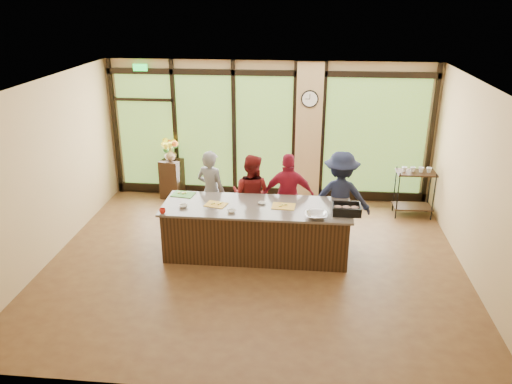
% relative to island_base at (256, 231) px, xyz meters
% --- Properties ---
extents(floor, '(7.00, 7.00, 0.00)m').
position_rel_island_base_xyz_m(floor, '(0.00, -0.30, -0.44)').
color(floor, '#52321D').
rests_on(floor, ground).
extents(ceiling, '(7.00, 7.00, 0.00)m').
position_rel_island_base_xyz_m(ceiling, '(0.00, -0.30, 2.56)').
color(ceiling, white).
rests_on(ceiling, back_wall).
extents(back_wall, '(7.00, 0.00, 7.00)m').
position_rel_island_base_xyz_m(back_wall, '(0.00, 2.70, 1.06)').
color(back_wall, tan).
rests_on(back_wall, floor).
extents(left_wall, '(0.00, 6.00, 6.00)m').
position_rel_island_base_xyz_m(left_wall, '(-3.50, -0.30, 1.06)').
color(left_wall, tan).
rests_on(left_wall, floor).
extents(right_wall, '(0.00, 6.00, 6.00)m').
position_rel_island_base_xyz_m(right_wall, '(3.50, -0.30, 1.06)').
color(right_wall, tan).
rests_on(right_wall, floor).
extents(window_wall, '(6.90, 0.12, 3.00)m').
position_rel_island_base_xyz_m(window_wall, '(0.16, 2.65, 0.95)').
color(window_wall, tan).
rests_on(window_wall, floor).
extents(island_base, '(3.10, 1.00, 0.88)m').
position_rel_island_base_xyz_m(island_base, '(0.00, 0.00, 0.00)').
color(island_base, '#331E11').
rests_on(island_base, floor).
extents(countertop, '(3.20, 1.10, 0.04)m').
position_rel_island_base_xyz_m(countertop, '(0.00, 0.00, 0.46)').
color(countertop, '#6F645C').
rests_on(countertop, island_base).
extents(wall_clock, '(0.36, 0.04, 0.36)m').
position_rel_island_base_xyz_m(wall_clock, '(0.85, 2.57, 1.81)').
color(wall_clock, black).
rests_on(wall_clock, window_wall).
extents(cook_left, '(0.69, 0.58, 1.61)m').
position_rel_island_base_xyz_m(cook_left, '(-0.93, 0.83, 0.37)').
color(cook_left, slate).
rests_on(cook_left, floor).
extents(cook_midleft, '(0.90, 0.79, 1.57)m').
position_rel_island_base_xyz_m(cook_midleft, '(-0.17, 0.79, 0.35)').
color(cook_midleft, maroon).
rests_on(cook_midleft, floor).
extents(cook_midright, '(0.96, 0.42, 1.62)m').
position_rel_island_base_xyz_m(cook_midright, '(0.52, 0.74, 0.37)').
color(cook_midright, maroon).
rests_on(cook_midright, floor).
extents(cook_right, '(1.14, 0.70, 1.71)m').
position_rel_island_base_xyz_m(cook_right, '(1.45, 0.67, 0.42)').
color(cook_right, '#181E36').
rests_on(cook_right, floor).
extents(roasting_pan, '(0.46, 0.36, 0.08)m').
position_rel_island_base_xyz_m(roasting_pan, '(1.50, -0.16, 0.52)').
color(roasting_pan, black).
rests_on(roasting_pan, countertop).
extents(mixing_bowl, '(0.38, 0.38, 0.09)m').
position_rel_island_base_xyz_m(mixing_bowl, '(1.00, -0.40, 0.52)').
color(mixing_bowl, silver).
rests_on(mixing_bowl, countertop).
extents(cutting_board_left, '(0.43, 0.35, 0.01)m').
position_rel_island_base_xyz_m(cutting_board_left, '(-1.35, 0.37, 0.49)').
color(cutting_board_left, green).
rests_on(cutting_board_left, countertop).
extents(cutting_board_center, '(0.41, 0.34, 0.01)m').
position_rel_island_base_xyz_m(cutting_board_center, '(-0.69, -0.03, 0.49)').
color(cutting_board_center, gold).
rests_on(cutting_board_center, countertop).
extents(cutting_board_right, '(0.40, 0.31, 0.01)m').
position_rel_island_base_xyz_m(cutting_board_right, '(0.46, 0.01, 0.49)').
color(cutting_board_right, gold).
rests_on(cutting_board_right, countertop).
extents(prep_bowl_near, '(0.18, 0.18, 0.05)m').
position_rel_island_base_xyz_m(prep_bowl_near, '(-1.22, -0.19, 0.50)').
color(prep_bowl_near, silver).
rests_on(prep_bowl_near, countertop).
extents(prep_bowl_mid, '(0.15, 0.15, 0.04)m').
position_rel_island_base_xyz_m(prep_bowl_mid, '(-0.38, -0.32, 0.50)').
color(prep_bowl_mid, silver).
rests_on(prep_bowl_mid, countertop).
extents(prep_bowl_far, '(0.16, 0.16, 0.03)m').
position_rel_island_base_xyz_m(prep_bowl_far, '(0.09, 0.09, 0.50)').
color(prep_bowl_far, silver).
rests_on(prep_bowl_far, countertop).
extents(red_ramekin, '(0.13, 0.13, 0.08)m').
position_rel_island_base_xyz_m(red_ramekin, '(-1.50, -0.46, 0.52)').
color(red_ramekin, red).
rests_on(red_ramekin, countertop).
extents(flower_stand, '(0.51, 0.51, 0.86)m').
position_rel_island_base_xyz_m(flower_stand, '(-2.13, 2.45, -0.01)').
color(flower_stand, '#331E11').
rests_on(flower_stand, floor).
extents(flower_vase, '(0.34, 0.34, 0.27)m').
position_rel_island_base_xyz_m(flower_vase, '(-2.13, 2.45, 0.56)').
color(flower_vase, '#937750').
rests_on(flower_vase, flower_stand).
extents(bar_cart, '(0.78, 0.46, 1.05)m').
position_rel_island_base_xyz_m(bar_cart, '(3.03, 1.95, 0.19)').
color(bar_cart, '#331E11').
rests_on(bar_cart, floor).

